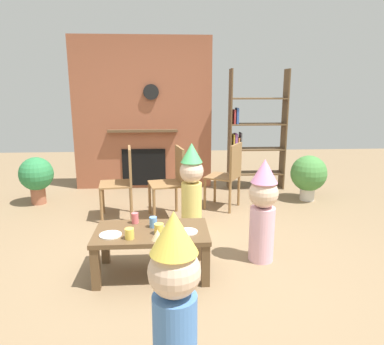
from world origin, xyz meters
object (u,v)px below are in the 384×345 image
(bookshelf, at_px, (253,135))
(paper_cup_near_right, at_px, (129,234))
(paper_plate_rear, at_px, (188,232))
(dining_chair_right, at_px, (229,172))
(birthday_cake_slice, at_px, (157,235))
(dining_chair_middle, at_px, (173,178))
(coffee_table, at_px, (152,238))
(potted_plant_short, at_px, (36,176))
(potted_plant_tall, at_px, (309,174))
(child_with_cone_hat, at_px, (175,297))
(dining_chair_left, at_px, (123,178))
(paper_cup_center, at_px, (159,229))
(child_by_the_chairs, at_px, (192,183))
(paper_cup_near_left, at_px, (153,222))
(paper_plate_front, at_px, (110,235))
(paper_cup_far_left, at_px, (135,218))
(child_in_pink, at_px, (263,208))

(bookshelf, height_order, paper_cup_near_right, bookshelf)
(paper_plate_rear, height_order, dining_chair_right, dining_chair_right)
(birthday_cake_slice, xyz_separation_m, dining_chair_middle, (0.15, 1.64, 0.06))
(coffee_table, xyz_separation_m, paper_plate_rear, (0.32, -0.06, 0.08))
(dining_chair_middle, bearing_deg, potted_plant_short, -30.26)
(coffee_table, distance_m, paper_plate_rear, 0.33)
(bookshelf, xyz_separation_m, potted_plant_tall, (0.68, -0.70, -0.49))
(child_with_cone_hat, relative_size, dining_chair_right, 1.14)
(dining_chair_left, bearing_deg, paper_cup_center, 100.50)
(coffee_table, height_order, child_by_the_chairs, child_by_the_chairs)
(paper_cup_near_left, height_order, paper_cup_near_right, paper_cup_near_left)
(paper_cup_near_left, height_order, potted_plant_tall, potted_plant_tall)
(paper_plate_front, relative_size, birthday_cake_slice, 1.87)
(paper_cup_far_left, relative_size, birthday_cake_slice, 0.98)
(child_in_pink, xyz_separation_m, dining_chair_right, (-0.07, 1.52, -0.01))
(bookshelf, xyz_separation_m, child_in_pink, (-0.47, -2.53, -0.35))
(bookshelf, distance_m, paper_cup_far_left, 3.06)
(paper_plate_rear, bearing_deg, potted_plant_short, 133.17)
(potted_plant_tall, xyz_separation_m, potted_plant_short, (-3.90, 0.08, 0.02))
(child_with_cone_hat, bearing_deg, paper_plate_rear, -14.71)
(coffee_table, xyz_separation_m, dining_chair_right, (0.96, 1.72, 0.17))
(paper_cup_center, bearing_deg, paper_plate_front, -178.00)
(child_in_pink, bearing_deg, bookshelf, -111.14)
(dining_chair_right, bearing_deg, coffee_table, 90.22)
(paper_plate_rear, relative_size, dining_chair_left, 0.18)
(paper_plate_front, xyz_separation_m, potted_plant_tall, (2.53, 2.11, -0.03))
(coffee_table, relative_size, potted_plant_tall, 1.50)
(child_with_cone_hat, bearing_deg, paper_cup_near_right, 9.83)
(paper_cup_near_left, xyz_separation_m, paper_cup_center, (0.05, -0.15, -0.00))
(coffee_table, bearing_deg, paper_cup_near_left, 80.85)
(paper_cup_far_left, distance_m, dining_chair_middle, 1.31)
(birthday_cake_slice, bearing_deg, dining_chair_right, 64.75)
(child_in_pink, relative_size, potted_plant_tall, 1.50)
(coffee_table, relative_size, paper_cup_near_left, 10.45)
(paper_cup_far_left, distance_m, dining_chair_left, 1.31)
(coffee_table, height_order, child_with_cone_hat, child_with_cone_hat)
(paper_cup_center, height_order, potted_plant_tall, potted_plant_tall)
(paper_cup_far_left, bearing_deg, paper_plate_rear, -27.38)
(paper_cup_far_left, bearing_deg, child_with_cone_hat, -76.69)
(coffee_table, relative_size, dining_chair_middle, 1.10)
(child_in_pink, bearing_deg, child_with_cone_hat, 48.84)
(dining_chair_right, bearing_deg, paper_cup_near_left, 89.40)
(paper_cup_near_right, relative_size, potted_plant_tall, 0.13)
(bookshelf, height_order, dining_chair_left, bookshelf)
(paper_plate_rear, xyz_separation_m, birthday_cake_slice, (-0.26, -0.14, 0.04))
(bookshelf, bearing_deg, child_in_pink, -100.52)
(paper_cup_far_left, xyz_separation_m, birthday_cake_slice, (0.22, -0.39, -0.00))
(coffee_table, height_order, dining_chair_right, dining_chair_right)
(paper_cup_center, relative_size, paper_plate_front, 0.48)
(paper_cup_near_right, distance_m, paper_plate_rear, 0.50)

